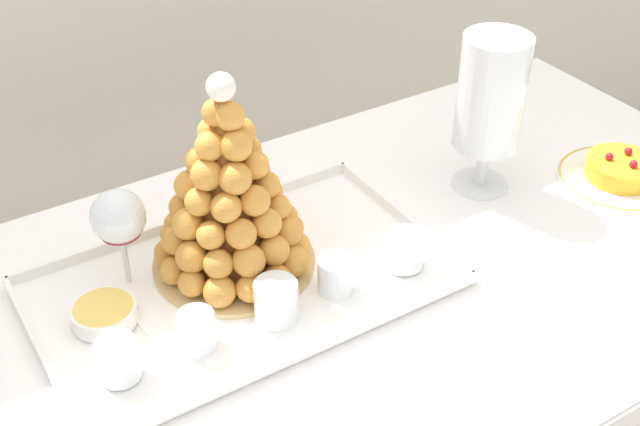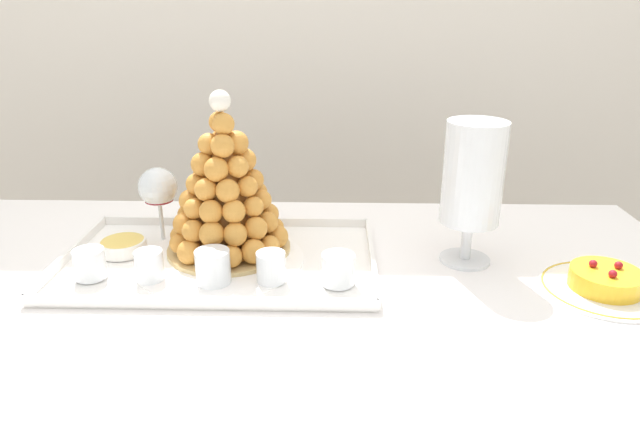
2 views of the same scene
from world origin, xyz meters
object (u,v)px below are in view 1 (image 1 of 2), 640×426
croquembouche (229,198)px  serving_tray (241,284)px  macaron_goblet (491,98)px  creme_brulee_ramekin (104,313)px  dessert_cup_mid_right (336,276)px  dessert_cup_right (404,251)px  wine_glass (119,220)px  fruit_tart_plate (620,173)px  dessert_cup_left (118,361)px  dessert_cup_mid_left (197,331)px  dessert_cup_centre (276,302)px

croquembouche → serving_tray: bearing=-103.8°
macaron_goblet → creme_brulee_ramekin: bearing=179.5°
dessert_cup_mid_right → dessert_cup_right: same height
creme_brulee_ramekin → wine_glass: (0.06, 0.07, 0.09)m
croquembouche → dessert_cup_mid_right: croquembouche is taller
macaron_goblet → fruit_tart_plate: (0.21, -0.11, -0.15)m
dessert_cup_left → dessert_cup_mid_left: (0.11, -0.00, 0.00)m
macaron_goblet → fruit_tart_plate: bearing=-27.9°
dessert_cup_right → wine_glass: 0.41m
croquembouche → dessert_cup_right: 0.27m
dessert_cup_centre → fruit_tart_plate: (0.68, -0.00, -0.02)m
macaron_goblet → dessert_cup_centre: bearing=-166.3°
creme_brulee_ramekin → macaron_goblet: bearing=-0.5°
dessert_cup_mid_right → creme_brulee_ramekin: dessert_cup_mid_right is taller
dessert_cup_mid_right → dessert_cup_right: size_ratio=0.93×
dessert_cup_mid_right → fruit_tart_plate: dessert_cup_mid_right is taller
macaron_goblet → dessert_cup_right: bearing=-155.5°
dessert_cup_left → macaron_goblet: (0.68, 0.10, 0.13)m
dessert_cup_left → dessert_cup_mid_right: (0.32, -0.00, 0.00)m
croquembouche → fruit_tart_plate: bearing=-11.3°
croquembouche → dessert_cup_centre: (-0.00, -0.13, -0.09)m
dessert_cup_mid_right → wine_glass: size_ratio=0.34×
dessert_cup_mid_right → creme_brulee_ramekin: bearing=159.8°
serving_tray → croquembouche: bearing=76.2°
croquembouche → macaron_goblet: (0.46, -0.02, 0.04)m
dessert_cup_centre → wine_glass: size_ratio=0.38×
dessert_cup_left → serving_tray: bearing=20.4°
serving_tray → macaron_goblet: macaron_goblet is taller
croquembouche → wine_glass: bearing=161.1°
croquembouche → fruit_tart_plate: 0.70m
dessert_cup_centre → dessert_cup_right: size_ratio=1.05×
dessert_cup_mid_left → dessert_cup_mid_right: (0.21, -0.00, 0.00)m
creme_brulee_ramekin → wine_glass: size_ratio=0.56×
serving_tray → croquembouche: croquembouche is taller
dessert_cup_mid_left → dessert_cup_centre: dessert_cup_centre is taller
serving_tray → dessert_cup_centre: (0.01, -0.09, 0.03)m
dessert_cup_centre → macaron_goblet: bearing=13.7°
croquembouche → dessert_cup_left: size_ratio=5.73×
serving_tray → fruit_tart_plate: fruit_tart_plate is taller
dessert_cup_right → macaron_goblet: macaron_goblet is taller
serving_tray → fruit_tart_plate: (0.68, -0.09, 0.01)m
dessert_cup_mid_left → fruit_tart_plate: dessert_cup_mid_left is taller
dessert_cup_mid_right → wine_glass: (-0.24, 0.18, 0.08)m
dessert_cup_centre → dessert_cup_mid_right: dessert_cup_centre is taller
croquembouche → dessert_cup_mid_left: (-0.12, -0.13, -0.10)m
wine_glass → serving_tray: bearing=-34.4°
creme_brulee_ramekin → dessert_cup_mid_left: bearing=-51.5°
dessert_cup_left → dessert_cup_mid_left: same height
serving_tray → dessert_cup_mid_right: dessert_cup_mid_right is taller
macaron_goblet → wine_glass: (-0.60, 0.07, -0.05)m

